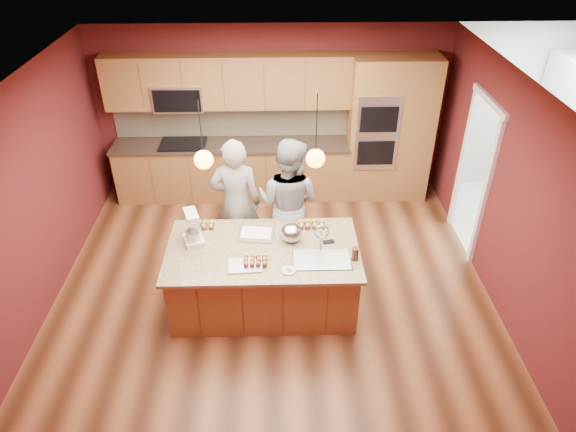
{
  "coord_description": "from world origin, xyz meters",
  "views": [
    {
      "loc": [
        0.07,
        -5.22,
        4.44
      ],
      "look_at": [
        0.2,
        -0.1,
        1.06
      ],
      "focal_mm": 32.0,
      "sensor_mm": 36.0,
      "label": 1
    }
  ],
  "objects_px": {
    "mixing_bowl": "(291,233)",
    "stand_mixer": "(193,229)",
    "person_left": "(236,203)",
    "person_right": "(288,203)",
    "island": "(265,276)"
  },
  "relations": [
    {
      "from": "mixing_bowl",
      "to": "stand_mixer",
      "type": "bearing_deg",
      "value": 179.88
    },
    {
      "from": "person_left",
      "to": "mixing_bowl",
      "type": "relative_size",
      "value": 6.89
    },
    {
      "from": "stand_mixer",
      "to": "mixing_bowl",
      "type": "bearing_deg",
      "value": -19.0
    },
    {
      "from": "person_right",
      "to": "mixing_bowl",
      "type": "height_order",
      "value": "person_right"
    },
    {
      "from": "mixing_bowl",
      "to": "island",
      "type": "bearing_deg",
      "value": -152.03
    },
    {
      "from": "person_left",
      "to": "person_right",
      "type": "relative_size",
      "value": 1.0
    },
    {
      "from": "person_right",
      "to": "mixing_bowl",
      "type": "xyz_separation_m",
      "value": [
        0.02,
        -0.72,
        0.03
      ]
    },
    {
      "from": "island",
      "to": "person_left",
      "type": "bearing_deg",
      "value": 112.92
    },
    {
      "from": "stand_mixer",
      "to": "mixing_bowl",
      "type": "height_order",
      "value": "stand_mixer"
    },
    {
      "from": "island",
      "to": "stand_mixer",
      "type": "height_order",
      "value": "stand_mixer"
    },
    {
      "from": "stand_mixer",
      "to": "mixing_bowl",
      "type": "relative_size",
      "value": 1.55
    },
    {
      "from": "person_left",
      "to": "mixing_bowl",
      "type": "bearing_deg",
      "value": 133.8
    },
    {
      "from": "person_right",
      "to": "stand_mixer",
      "type": "bearing_deg",
      "value": 56.58
    },
    {
      "from": "island",
      "to": "mixing_bowl",
      "type": "distance_m",
      "value": 0.63
    },
    {
      "from": "island",
      "to": "person_left",
      "type": "xyz_separation_m",
      "value": [
        -0.38,
        0.89,
        0.48
      ]
    }
  ]
}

